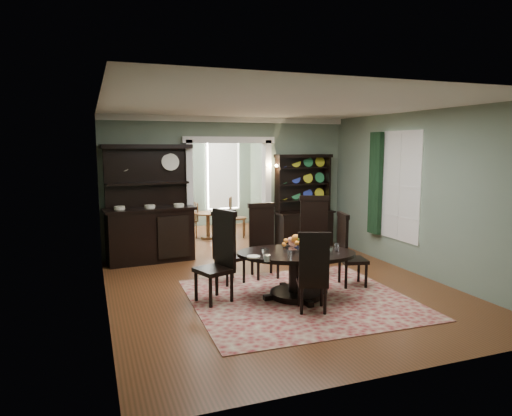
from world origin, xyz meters
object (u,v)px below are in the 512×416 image
(dining_table, at_px, (296,266))
(parlor_table, at_px, (208,222))
(sideboard, at_px, (150,221))
(welsh_dresser, at_px, (304,214))

(dining_table, xyz_separation_m, parlor_table, (-0.15, 4.99, -0.07))
(sideboard, distance_m, parlor_table, 2.56)
(dining_table, relative_size, parlor_table, 2.99)
(dining_table, bearing_deg, parlor_table, 110.61)
(dining_table, height_order, parlor_table, dining_table)
(sideboard, relative_size, welsh_dresser, 1.10)
(dining_table, xyz_separation_m, sideboard, (-1.85, 3.12, 0.33))
(dining_table, relative_size, welsh_dresser, 1.00)
(welsh_dresser, bearing_deg, sideboard, 176.86)
(sideboard, bearing_deg, welsh_dresser, -4.63)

